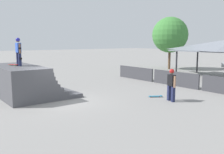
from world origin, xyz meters
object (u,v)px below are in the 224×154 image
object	(u,v)px
skateboard_on_deck	(14,65)
skateboard_on_ground	(156,96)
skater_on_deck	(18,50)
bystander_walking	(171,82)
tree_beside_pavilion	(170,35)

from	to	relation	value
skateboard_on_deck	skateboard_on_ground	size ratio (longest dim) A/B	1.09
skateboard_on_ground	skater_on_deck	bearing A→B (deg)	175.17
skateboard_on_deck	bystander_walking	distance (m)	9.19
skateboard_on_deck	bystander_walking	world-z (taller)	skateboard_on_deck
tree_beside_pavilion	skateboard_on_deck	bearing A→B (deg)	-78.51
skater_on_deck	skateboard_on_deck	xyz separation A→B (m)	(-0.41, -0.18, -0.88)
bystander_walking	tree_beside_pavilion	bearing A→B (deg)	-34.09
bystander_walking	skateboard_on_deck	bearing A→B (deg)	59.34
skateboard_on_deck	skater_on_deck	bearing A→B (deg)	4.56
skater_on_deck	skateboard_on_deck	bearing A→B (deg)	-156.39
skater_on_deck	bystander_walking	distance (m)	8.89
bystander_walking	tree_beside_pavilion	distance (m)	16.67
tree_beside_pavilion	skateboard_on_ground	bearing A→B (deg)	-53.29
bystander_walking	skater_on_deck	bearing A→B (deg)	60.32
skater_on_deck	skateboard_on_ground	distance (m)	8.44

